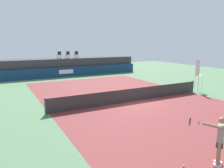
{
  "coord_description": "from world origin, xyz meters",
  "views": [
    {
      "loc": [
        -8.58,
        -12.76,
        4.22
      ],
      "look_at": [
        -0.62,
        2.0,
        1.0
      ],
      "focal_mm": 34.79,
      "sensor_mm": 36.0,
      "label": 1
    }
  ],
  "objects_px": {
    "umpire_chair": "(198,74)",
    "tennis_player": "(219,140)",
    "spectator_chair_far_left": "(59,54)",
    "spectator_chair_left": "(68,54)",
    "net_post_far": "(193,86)",
    "tennis_ball": "(183,166)",
    "spectator_chair_center": "(76,54)",
    "net_post_near": "(45,106)"
  },
  "relations": [
    {
      "from": "umpire_chair",
      "to": "tennis_player",
      "type": "distance_m",
      "value": 12.22
    },
    {
      "from": "spectator_chair_far_left",
      "to": "umpire_chair",
      "type": "height_order",
      "value": "spectator_chair_far_left"
    },
    {
      "from": "spectator_chair_far_left",
      "to": "spectator_chair_left",
      "type": "bearing_deg",
      "value": -10.42
    },
    {
      "from": "umpire_chair",
      "to": "tennis_ball",
      "type": "height_order",
      "value": "umpire_chair"
    },
    {
      "from": "umpire_chair",
      "to": "tennis_ball",
      "type": "relative_size",
      "value": 40.59
    },
    {
      "from": "spectator_chair_far_left",
      "to": "spectator_chair_center",
      "type": "bearing_deg",
      "value": -6.49
    },
    {
      "from": "spectator_chair_center",
      "to": "net_post_far",
      "type": "height_order",
      "value": "spectator_chair_center"
    },
    {
      "from": "tennis_player",
      "to": "tennis_ball",
      "type": "distance_m",
      "value": 1.51
    },
    {
      "from": "spectator_chair_far_left",
      "to": "spectator_chair_left",
      "type": "height_order",
      "value": "same"
    },
    {
      "from": "spectator_chair_center",
      "to": "tennis_player",
      "type": "xyz_separation_m",
      "value": [
        -3.07,
        -23.43,
        -1.73
      ]
    },
    {
      "from": "tennis_ball",
      "to": "net_post_near",
      "type": "bearing_deg",
      "value": 110.83
    },
    {
      "from": "tennis_player",
      "to": "umpire_chair",
      "type": "bearing_deg",
      "value": 43.65
    },
    {
      "from": "umpire_chair",
      "to": "spectator_chair_far_left",
      "type": "bearing_deg",
      "value": 117.55
    },
    {
      "from": "spectator_chair_far_left",
      "to": "net_post_far",
      "type": "xyz_separation_m",
      "value": [
        7.42,
        -15.27,
        -2.19
      ]
    },
    {
      "from": "spectator_chair_far_left",
      "to": "net_post_near",
      "type": "bearing_deg",
      "value": -108.08
    },
    {
      "from": "spectator_chair_center",
      "to": "umpire_chair",
      "type": "bearing_deg",
      "value": -69.01
    },
    {
      "from": "spectator_chair_center",
      "to": "net_post_far",
      "type": "xyz_separation_m",
      "value": [
        5.22,
        -15.02,
        -2.19
      ]
    },
    {
      "from": "umpire_chair",
      "to": "net_post_near",
      "type": "distance_m",
      "value": 12.99
    },
    {
      "from": "spectator_chair_center",
      "to": "umpire_chair",
      "type": "xyz_separation_m",
      "value": [
        5.76,
        -15.01,
        -1.11
      ]
    },
    {
      "from": "tennis_player",
      "to": "tennis_ball",
      "type": "relative_size",
      "value": 26.03
    },
    {
      "from": "spectator_chair_far_left",
      "to": "spectator_chair_left",
      "type": "distance_m",
      "value": 1.06
    },
    {
      "from": "spectator_chair_left",
      "to": "umpire_chair",
      "type": "distance_m",
      "value": 16.62
    },
    {
      "from": "spectator_chair_center",
      "to": "net_post_far",
      "type": "distance_m",
      "value": 16.05
    },
    {
      "from": "net_post_near",
      "to": "tennis_player",
      "type": "xyz_separation_m",
      "value": [
        4.11,
        -8.42,
        0.46
      ]
    },
    {
      "from": "umpire_chair",
      "to": "tennis_ball",
      "type": "bearing_deg",
      "value": -141.31
    },
    {
      "from": "spectator_chair_far_left",
      "to": "spectator_chair_left",
      "type": "xyz_separation_m",
      "value": [
        1.05,
        -0.19,
        0.0
      ]
    },
    {
      "from": "spectator_chair_far_left",
      "to": "umpire_chair",
      "type": "xyz_separation_m",
      "value": [
        7.96,
        -15.26,
        -1.11
      ]
    },
    {
      "from": "spectator_chair_far_left",
      "to": "net_post_near",
      "type": "distance_m",
      "value": 16.21
    },
    {
      "from": "spectator_chair_far_left",
      "to": "umpire_chair",
      "type": "relative_size",
      "value": 0.32
    },
    {
      "from": "net_post_near",
      "to": "net_post_far",
      "type": "distance_m",
      "value": 12.4
    },
    {
      "from": "umpire_chair",
      "to": "net_post_near",
      "type": "bearing_deg",
      "value": -179.98
    },
    {
      "from": "net_post_far",
      "to": "spectator_chair_center",
      "type": "bearing_deg",
      "value": 109.16
    },
    {
      "from": "spectator_chair_left",
      "to": "spectator_chair_center",
      "type": "xyz_separation_m",
      "value": [
        1.15,
        -0.06,
        0.0
      ]
    },
    {
      "from": "net_post_far",
      "to": "tennis_player",
      "type": "distance_m",
      "value": 11.82
    },
    {
      "from": "spectator_chair_left",
      "to": "tennis_ball",
      "type": "distance_m",
      "value": 23.36
    },
    {
      "from": "spectator_chair_left",
      "to": "tennis_ball",
      "type": "xyz_separation_m",
      "value": [
        -3.01,
        -23.02,
        -2.66
      ]
    },
    {
      "from": "spectator_chair_left",
      "to": "tennis_player",
      "type": "xyz_separation_m",
      "value": [
        -1.91,
        -23.49,
        -1.73
      ]
    },
    {
      "from": "umpire_chair",
      "to": "tennis_player",
      "type": "height_order",
      "value": "umpire_chair"
    },
    {
      "from": "spectator_chair_left",
      "to": "spectator_chair_center",
      "type": "bearing_deg",
      "value": -2.88
    },
    {
      "from": "spectator_chair_far_left",
      "to": "tennis_ball",
      "type": "bearing_deg",
      "value": -94.83
    },
    {
      "from": "spectator_chair_left",
      "to": "umpire_chair",
      "type": "height_order",
      "value": "spectator_chair_left"
    },
    {
      "from": "spectator_chair_left",
      "to": "umpire_chair",
      "type": "xyz_separation_m",
      "value": [
        6.91,
        -15.07,
        -1.11
      ]
    }
  ]
}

